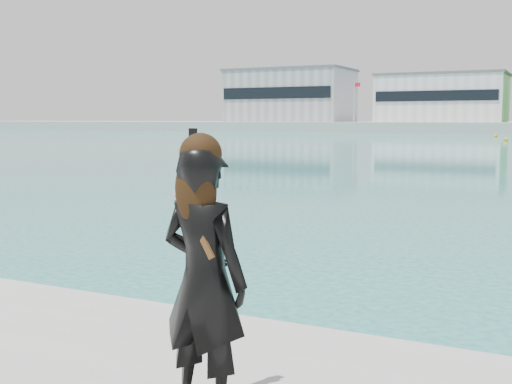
# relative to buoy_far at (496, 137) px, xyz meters

# --- Properties ---
(warehouse_grey_left) EXTENTS (26.52, 16.36, 11.50)m
(warehouse_grey_left) POSITION_rel_buoy_far_xyz_m (-46.78, 32.47, 7.76)
(warehouse_grey_left) COLOR gray
(warehouse_grey_left) RESTS_ON far_quay
(warehouse_white) EXTENTS (24.48, 15.35, 9.50)m
(warehouse_white) POSITION_rel_buoy_far_xyz_m (-13.78, 32.47, 6.76)
(warehouse_white) COLOR silver
(warehouse_white) RESTS_ON far_quay
(flagpole_left) EXTENTS (1.28, 0.16, 8.00)m
(flagpole_left) POSITION_rel_buoy_far_xyz_m (-29.69, 25.49, 6.54)
(flagpole_left) COLOR silver
(flagpole_left) RESTS_ON far_quay
(buoy_far) EXTENTS (0.50, 0.50, 0.50)m
(buoy_far) POSITION_rel_buoy_far_xyz_m (0.00, 0.00, 0.00)
(buoy_far) COLOR #F0A60C
(buoy_far) RESTS_ON ground
(buoy_extra) EXTENTS (0.50, 0.50, 0.50)m
(buoy_extra) POSITION_rel_buoy_far_xyz_m (3.06, -18.06, 0.00)
(buoy_extra) COLOR #F0A60C
(buoy_extra) RESTS_ON ground
(woman) EXTENTS (0.64, 0.46, 1.73)m
(woman) POSITION_rel_buoy_far_xyz_m (8.53, -96.33, 1.67)
(woman) COLOR black
(woman) RESTS_ON near_quay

